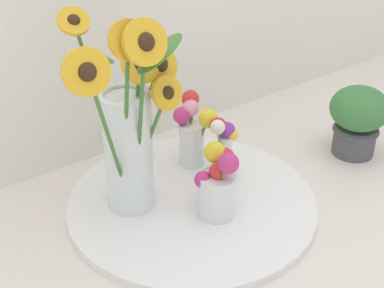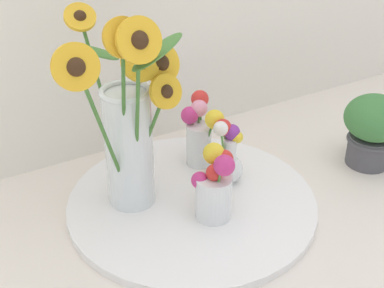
{
  "view_description": "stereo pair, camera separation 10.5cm",
  "coord_description": "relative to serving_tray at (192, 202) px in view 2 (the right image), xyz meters",
  "views": [
    {
      "loc": [
        -0.55,
        -0.67,
        0.69
      ],
      "look_at": [
        -0.01,
        0.06,
        0.15
      ],
      "focal_mm": 50.0,
      "sensor_mm": 36.0,
      "label": 1
    },
    {
      "loc": [
        -0.46,
        -0.73,
        0.69
      ],
      "look_at": [
        -0.01,
        0.06,
        0.15
      ],
      "focal_mm": 50.0,
      "sensor_mm": 36.0,
      "label": 2
    }
  ],
  "objects": [
    {
      "name": "potted_plant",
      "position": [
        0.45,
        -0.06,
        0.09
      ],
      "size": [
        0.14,
        0.14,
        0.17
      ],
      "color": "#4C4C51",
      "rests_on": "ground_plane"
    },
    {
      "name": "serving_tray",
      "position": [
        0.0,
        0.0,
        0.0
      ],
      "size": [
        0.52,
        0.52,
        0.02
      ],
      "color": "white",
      "rests_on": "ground_plane"
    },
    {
      "name": "vase_small_center",
      "position": [
        0.01,
        -0.07,
        0.08
      ],
      "size": [
        0.09,
        0.1,
        0.15
      ],
      "color": "white",
      "rests_on": "serving_tray"
    },
    {
      "name": "ground_plane",
      "position": [
        0.01,
        -0.06,
        -0.01
      ],
      "size": [
        6.0,
        6.0,
        0.0
      ],
      "primitive_type": "plane",
      "color": "silver"
    },
    {
      "name": "vase_bulb_right",
      "position": [
        0.1,
        0.02,
        0.08
      ],
      "size": [
        0.08,
        0.07,
        0.16
      ],
      "color": "white",
      "rests_on": "serving_tray"
    },
    {
      "name": "vase_small_back",
      "position": [
        0.09,
        0.12,
        0.1
      ],
      "size": [
        0.08,
        0.12,
        0.16
      ],
      "color": "white",
      "rests_on": "serving_tray"
    },
    {
      "name": "mason_jar_sunflowers",
      "position": [
        -0.11,
        0.05,
        0.18
      ],
      "size": [
        0.29,
        0.26,
        0.42
      ],
      "color": "silver",
      "rests_on": "serving_tray"
    }
  ]
}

